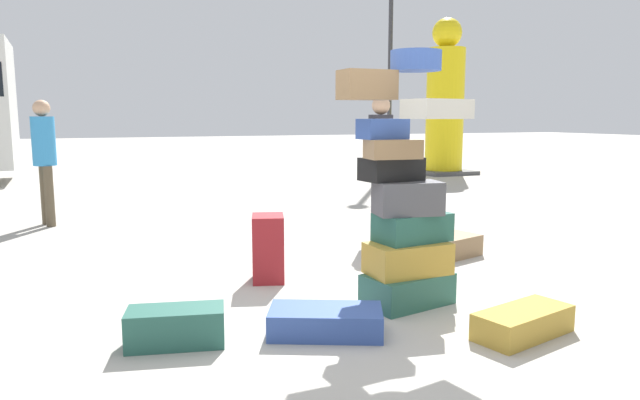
# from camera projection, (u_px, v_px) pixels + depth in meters

# --- Properties ---
(ground_plane) EXTENTS (80.00, 80.00, 0.00)m
(ground_plane) POSITION_uv_depth(u_px,v_px,m) (367.00, 309.00, 4.45)
(ground_plane) COLOR #ADA89E
(suitcase_tower) EXTENTS (0.91, 0.75, 1.97)m
(suitcase_tower) POSITION_uv_depth(u_px,v_px,m) (405.00, 204.00, 4.48)
(suitcase_tower) COLOR #26594C
(suitcase_tower) RESTS_ON ground
(suitcase_maroon_foreground_far) EXTENTS (0.37, 0.41, 0.60)m
(suitcase_maroon_foreground_far) POSITION_uv_depth(u_px,v_px,m) (268.00, 248.00, 5.20)
(suitcase_maroon_foreground_far) COLOR maroon
(suitcase_maroon_foreground_far) RESTS_ON ground
(suitcase_teal_white_trunk) EXTENTS (0.67, 0.42, 0.24)m
(suitcase_teal_white_trunk) POSITION_uv_depth(u_px,v_px,m) (176.00, 327.00, 3.75)
(suitcase_teal_white_trunk) COLOR #26594C
(suitcase_teal_white_trunk) RESTS_ON ground
(suitcase_navy_left_side) EXTENTS (0.86, 0.67, 0.18)m
(suitcase_navy_left_side) POSITION_uv_depth(u_px,v_px,m) (326.00, 321.00, 3.93)
(suitcase_navy_left_side) COLOR #334F99
(suitcase_navy_left_side) RESTS_ON ground
(suitcase_tan_behind_tower) EXTENTS (0.79, 0.48, 0.19)m
(suitcase_tan_behind_tower) POSITION_uv_depth(u_px,v_px,m) (523.00, 323.00, 3.90)
(suitcase_tan_behind_tower) COLOR #B28C33
(suitcase_tan_behind_tower) RESTS_ON ground
(suitcase_cream_upright_blue) EXTENTS (0.67, 0.50, 0.17)m
(suitcase_cream_upright_blue) POSITION_uv_depth(u_px,v_px,m) (407.00, 266.00, 5.41)
(suitcase_cream_upright_blue) COLOR beige
(suitcase_cream_upright_blue) RESTS_ON ground
(suitcase_brown_right_side) EXTENTS (0.80, 0.61, 0.22)m
(suitcase_brown_right_side) POSITION_uv_depth(u_px,v_px,m) (446.00, 246.00, 6.13)
(suitcase_brown_right_side) COLOR olive
(suitcase_brown_right_side) RESTS_ON ground
(person_bearded_onlooker) EXTENTS (0.30, 0.33, 1.70)m
(person_bearded_onlooker) POSITION_uv_depth(u_px,v_px,m) (44.00, 151.00, 7.76)
(person_bearded_onlooker) COLOR brown
(person_bearded_onlooker) RESTS_ON ground
(person_tourist_with_camera) EXTENTS (0.30, 0.30, 1.72)m
(person_tourist_with_camera) POSITION_uv_depth(u_px,v_px,m) (380.00, 153.00, 7.02)
(person_tourist_with_camera) COLOR #3F334C
(person_tourist_with_camera) RESTS_ON ground
(yellow_dummy_statue) EXTENTS (1.35, 1.35, 3.95)m
(yellow_dummy_statue) POSITION_uv_depth(u_px,v_px,m) (445.00, 106.00, 14.83)
(yellow_dummy_statue) COLOR yellow
(yellow_dummy_statue) RESTS_ON ground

